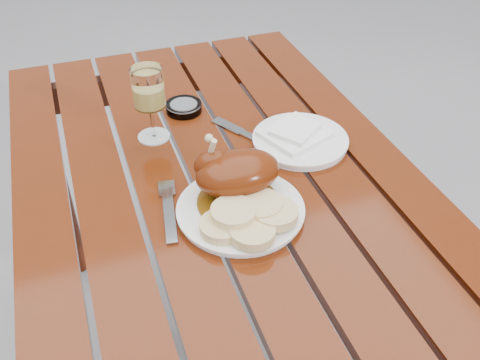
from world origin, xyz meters
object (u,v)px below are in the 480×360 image
wine_glass (150,104)px  ashtray (184,107)px  table (218,284)px  side_plate (300,141)px  dinner_plate (241,210)px

wine_glass → ashtray: size_ratio=1.96×
table → side_plate: size_ratio=5.69×
ashtray → wine_glass: bearing=-136.8°
wine_glass → dinner_plate: bearing=-72.1°
dinner_plate → wine_glass: (-0.10, 0.31, 0.08)m
wine_glass → ashtray: bearing=43.2°
side_plate → ashtray: size_ratio=2.45×
table → ashtray: bearing=90.4°
dinner_plate → side_plate: size_ratio=1.14×
dinner_plate → ashtray: 0.39m
dinner_plate → table: bearing=91.8°
side_plate → wine_glass: bearing=156.0°
dinner_plate → ashtray: ashtray is taller
table → wine_glass: wine_glass is taller
dinner_plate → side_plate: (0.20, 0.17, 0.00)m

